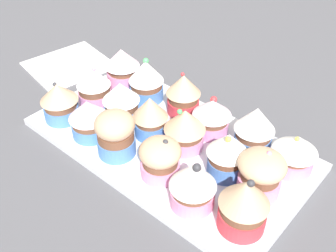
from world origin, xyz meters
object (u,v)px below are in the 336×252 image
Objects in this scene: cupcake_5 at (244,204)px; cupcake_12 at (122,66)px; baking_tray at (168,143)px; cupcake_17 at (294,152)px; cupcake_1 at (89,118)px; cupcake_2 at (115,133)px; cupcake_14 at (183,93)px; cupcake_13 at (146,80)px; cupcake_11 at (262,172)px; cupcake_6 at (94,86)px; cupcake_9 at (185,128)px; cupcake_16 at (255,128)px; napkin at (69,64)px; cupcake_10 at (226,154)px; cupcake_4 at (193,184)px; cupcake_7 at (121,101)px; cupcake_8 at (150,116)px; cupcake_15 at (212,116)px; cupcake_0 at (60,101)px; cupcake_3 at (160,158)px.

cupcake_12 is at bearing 159.34° from cupcake_5.
baking_tray is at bearing 160.34° from cupcake_5.
baking_tray is at bearing -158.01° from cupcake_17.
cupcake_1 is 28.53cm from cupcake_5.
cupcake_14 is at bearing 86.05° from cupcake_2.
cupcake_13 reaches higher than cupcake_2.
cupcake_5 is 1.19× the size of cupcake_11.
cupcake_9 reaches higher than cupcake_6.
cupcake_5 is at bearing -33.60° from cupcake_14.
cupcake_16 reaches higher than napkin.
cupcake_9 is 9.18cm from cupcake_14.
cupcake_2 is 1.07× the size of cupcake_11.
cupcake_4 is at bearing -90.90° from cupcake_10.
cupcake_4 is 11.62cm from cupcake_9.
napkin is at bearing 173.98° from cupcake_11.
cupcake_5 reaches higher than cupcake_14.
cupcake_9 reaches higher than cupcake_7.
cupcake_1 is 0.88× the size of cupcake_2.
cupcake_13 is 1.06× the size of cupcake_14.
cupcake_1 is (-10.51, -7.16, 4.07)cm from baking_tray.
cupcake_5 is 9.24cm from cupcake_10.
cupcake_13 is (-28.76, 12.89, -0.19)cm from cupcake_5.
cupcake_14 reaches higher than baking_tray.
cupcake_8 is 9.90cm from cupcake_15.
cupcake_17 is at bearing 1.57° from cupcake_13.
cupcake_11 is at bearing -12.72° from cupcake_13.
cupcake_12 is (-13.23, 14.22, 0.05)cm from cupcake_2.
cupcake_8 reaches higher than cupcake_15.
cupcake_9 is (6.05, 1.26, -0.08)cm from cupcake_8.
cupcake_1 is 0.79× the size of cupcake_5.
cupcake_9 is at bearing 155.01° from cupcake_5.
cupcake_7 is at bearing 168.27° from cupcake_5.
cupcake_0 is 0.92× the size of cupcake_16.
cupcake_6 is 7.53cm from cupcake_12.
cupcake_8 is 0.46× the size of napkin.
cupcake_1 is at bearing -177.18° from cupcake_3.
cupcake_17 is (34.83, 7.84, -0.20)cm from cupcake_6.
cupcake_0 reaches higher than cupcake_3.
cupcake_8 is 16.37cm from cupcake_16.
cupcake_13 is at bearing 2.56° from napkin.
cupcake_15 is 0.87× the size of cupcake_16.
cupcake_12 is (-17.38, 6.91, 4.53)cm from baking_tray.
cupcake_5 is at bearing -13.22° from napkin.
cupcake_12 reaches higher than cupcake_17.
cupcake_10 is at bearing 13.95° from cupcake_0.
napkin is at bearing 163.23° from cupcake_4.
cupcake_3 is 0.86× the size of cupcake_14.
cupcake_15 reaches higher than napkin.
cupcake_10 is at bearing -89.88° from cupcake_16.
cupcake_11 is at bearing 54.70° from cupcake_4.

